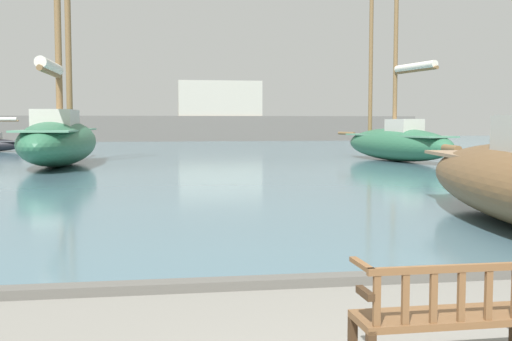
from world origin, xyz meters
TOP-DOWN VIEW (x-y plane):
  - harbor_water at (0.00, 44.00)m, footprint 100.00×80.00m
  - quay_edge_kerb at (0.00, 3.85)m, footprint 40.00×0.30m
  - park_bench at (0.36, 1.01)m, footprint 1.61×0.54m
  - sailboat_distant_harbor at (-6.25, 26.49)m, footprint 3.32×13.75m
  - sailboat_mid_starboard at (10.36, 27.36)m, footprint 3.81×11.07m
  - far_breakwater at (0.65, 63.58)m, footprint 52.78×2.40m

SIDE VIEW (x-z plane):
  - harbor_water at x=0.00m, z-range 0.00..0.08m
  - quay_edge_kerb at x=0.00m, z-range 0.00..0.12m
  - park_bench at x=0.36m, z-range 0.01..0.93m
  - sailboat_mid_starboard at x=10.36m, z-range -5.51..7.90m
  - sailboat_distant_harbor at x=-6.25m, z-range -5.01..7.76m
  - far_breakwater at x=0.65m, z-range -1.31..5.07m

